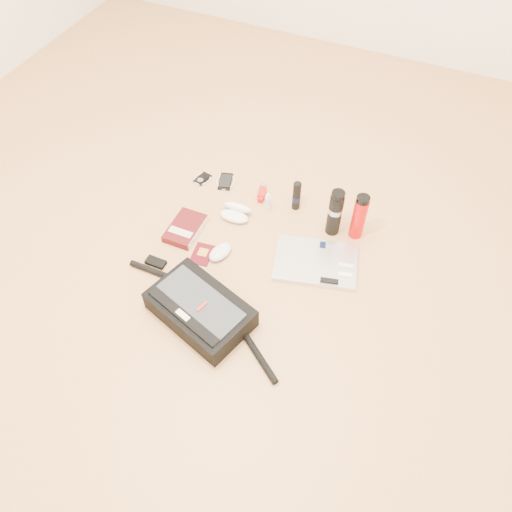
{
  "coord_description": "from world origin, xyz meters",
  "views": [
    {
      "loc": [
        0.58,
        -1.16,
        1.76
      ],
      "look_at": [
        0.04,
        0.06,
        0.06
      ],
      "focal_mm": 35.0,
      "sensor_mm": 36.0,
      "label": 1
    }
  ],
  "objects_px": {
    "laptop": "(316,262)",
    "thermos_black": "(335,212)",
    "book": "(186,229)",
    "messenger_bag": "(200,309)",
    "thermos_red": "(359,217)"
  },
  "relations": [
    {
      "from": "messenger_bag",
      "to": "thermos_red",
      "type": "relative_size",
      "value": 3.33
    },
    {
      "from": "book",
      "to": "thermos_red",
      "type": "height_order",
      "value": "thermos_red"
    },
    {
      "from": "thermos_black",
      "to": "thermos_red",
      "type": "distance_m",
      "value": 0.11
    },
    {
      "from": "messenger_bag",
      "to": "book",
      "type": "relative_size",
      "value": 3.86
    },
    {
      "from": "book",
      "to": "thermos_black",
      "type": "bearing_deg",
      "value": 23.21
    },
    {
      "from": "laptop",
      "to": "thermos_red",
      "type": "bearing_deg",
      "value": 51.24
    },
    {
      "from": "messenger_bag",
      "to": "laptop",
      "type": "distance_m",
      "value": 0.56
    },
    {
      "from": "thermos_red",
      "to": "messenger_bag",
      "type": "bearing_deg",
      "value": -123.5
    },
    {
      "from": "laptop",
      "to": "book",
      "type": "bearing_deg",
      "value": 171.43
    },
    {
      "from": "book",
      "to": "thermos_black",
      "type": "xyz_separation_m",
      "value": [
        0.62,
        0.28,
        0.11
      ]
    },
    {
      "from": "laptop",
      "to": "thermos_black",
      "type": "bearing_deg",
      "value": 75.0
    },
    {
      "from": "laptop",
      "to": "thermos_black",
      "type": "height_order",
      "value": "thermos_black"
    },
    {
      "from": "messenger_bag",
      "to": "book",
      "type": "bearing_deg",
      "value": 144.34
    },
    {
      "from": "book",
      "to": "thermos_black",
      "type": "height_order",
      "value": "thermos_black"
    },
    {
      "from": "messenger_bag",
      "to": "book",
      "type": "height_order",
      "value": "messenger_bag"
    }
  ]
}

